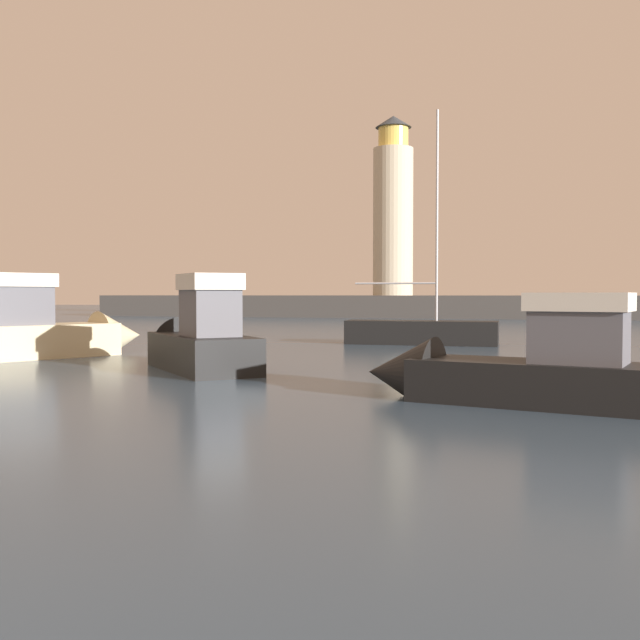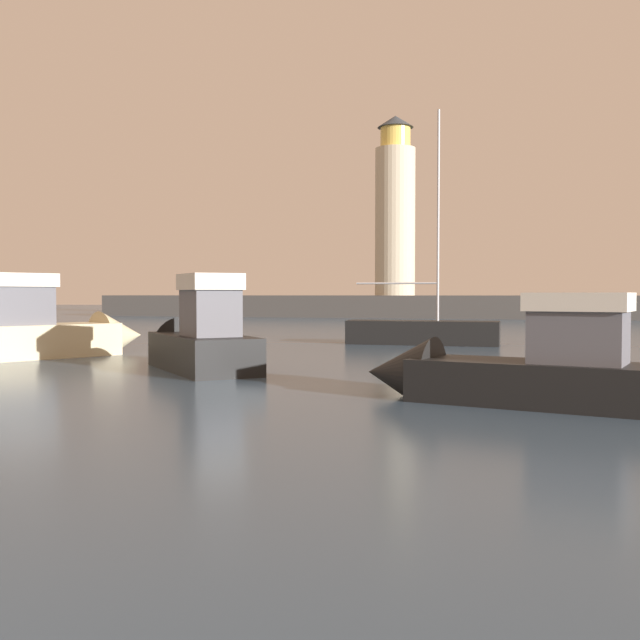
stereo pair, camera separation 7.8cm
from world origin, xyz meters
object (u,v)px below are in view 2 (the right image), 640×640
motorboat_0 (506,370)px  motorboat_1 (54,329)px  lighthouse (395,211)px  sailboat_moored (423,331)px  motorboat_3 (195,341)px

motorboat_0 → motorboat_1: size_ratio=0.97×
lighthouse → sailboat_moored: lighthouse is taller
lighthouse → motorboat_3: (2.24, -53.51, -10.12)m
motorboat_0 → motorboat_1: 18.93m
motorboat_1 → sailboat_moored: 16.77m
motorboat_3 → motorboat_1: bearing=159.1°
lighthouse → sailboat_moored: size_ratio=1.64×
motorboat_0 → sailboat_moored: sailboat_moored is taller
motorboat_0 → motorboat_1: (-17.13, 8.04, 0.33)m
motorboat_3 → sailboat_moored: (5.72, 13.45, -0.26)m
motorboat_1 → sailboat_moored: size_ratio=0.67×
motorboat_3 → sailboat_moored: sailboat_moored is taller
lighthouse → motorboat_1: (-4.93, -50.76, -9.94)m
sailboat_moored → motorboat_1: bearing=-140.3°
sailboat_moored → motorboat_0: bearing=-77.3°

